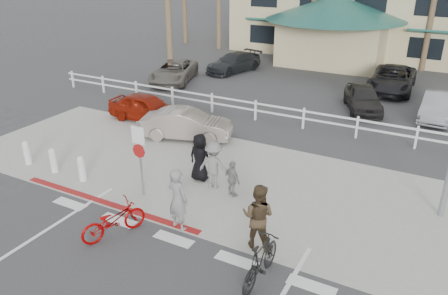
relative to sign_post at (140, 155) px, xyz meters
The scene contains 24 objects.
ground 3.50m from the sign_post, 43.73° to the right, with size 140.00×140.00×0.00m, color #333335.
sidewalk_plaza 3.56m from the sign_post, 45.00° to the left, with size 22.00×7.00×0.01m, color gray.
cross_street 6.86m from the sign_post, 69.94° to the left, with size 40.00×5.00×0.01m, color #333335.
parking_lot 16.03m from the sign_post, 81.72° to the left, with size 50.00×16.00×0.01m, color #333335.
curb_red 1.89m from the sign_post, 124.99° to the right, with size 7.00×0.25×0.02m, color maroon.
rail_fence 8.81m from the sign_post, 71.36° to the left, with size 29.40×0.16×1.00m, color silver, non-canonical shape.
sign_post is the anchor object (origin of this frame).
bollard_0 2.69m from the sign_post, behind, with size 0.26×0.26×0.95m, color silver, non-canonical shape.
bollard_1 4.03m from the sign_post, behind, with size 0.26×0.26×0.95m, color silver, non-canonical shape.
bollard_2 5.39m from the sign_post, behind, with size 0.26×0.26×0.95m, color silver, non-canonical shape.
bike_red 2.52m from the sign_post, 72.14° to the right, with size 0.67×1.92×1.01m, color #8B0202.
rider_red 2.40m from the sign_post, 26.23° to the right, with size 0.70×0.46×1.92m, color slate.
bike_black 5.54m from the sign_post, 21.13° to the right, with size 0.54×1.92×1.15m, color black.
rider_black 4.56m from the sign_post, ahead, with size 0.91×0.71×1.88m, color #40311F.
pedestrian_a 2.48m from the sign_post, 40.69° to the left, with size 1.08×0.62×1.67m, color slate.
pedestrian_child 3.07m from the sign_post, 26.63° to the left, with size 0.74×0.31×1.27m, color gray.
pedestrian_b 2.21m from the sign_post, 58.38° to the left, with size 0.85×0.55×1.73m, color black.
car_white_sedan 5.10m from the sign_post, 105.95° to the left, with size 1.36×3.89×1.28m, color gray.
car_red_compact 7.29m from the sign_post, 126.37° to the left, with size 1.52×3.78×1.29m, color maroon.
lot_car_0 14.17m from the sign_post, 120.00° to the left, with size 2.16×4.69×1.30m, color #5E5953.
lot_car_2 13.06m from the sign_post, 69.77° to the left, with size 1.54×3.84×1.31m, color black.
lot_car_3 14.95m from the sign_post, 57.83° to the left, with size 1.34×3.85×1.27m, color gray.
lot_car_4 17.04m from the sign_post, 106.95° to the left, with size 1.76×4.32×1.25m, color black.
lot_car_5 17.43m from the sign_post, 72.48° to the left, with size 2.35×5.09×1.41m, color black.
Camera 1 is at (6.05, -7.67, 7.32)m, focal length 35.00 mm.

